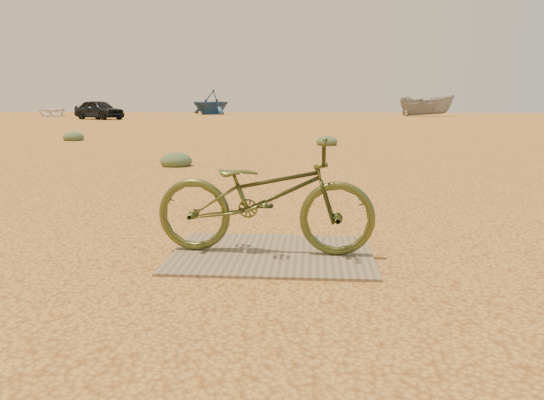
# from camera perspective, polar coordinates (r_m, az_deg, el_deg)

# --- Properties ---
(ground) EXTENTS (120.00, 120.00, 0.00)m
(ground) POSITION_cam_1_polar(r_m,az_deg,el_deg) (4.40, -2.43, -5.13)
(ground) COLOR gold
(ground) RESTS_ON ground
(plywood_board) EXTENTS (1.56, 1.17, 0.02)m
(plywood_board) POSITION_cam_1_polar(r_m,az_deg,el_deg) (4.17, 0.00, -5.82)
(plywood_board) COLOR #7F6D54
(plywood_board) RESTS_ON ground
(bicycle) EXTENTS (1.72, 0.67, 0.89)m
(bicycle) POSITION_cam_1_polar(r_m,az_deg,el_deg) (4.09, -0.79, 0.41)
(bicycle) COLOR #464D21
(bicycle) RESTS_ON plywood_board
(car) EXTENTS (4.24, 3.39, 1.36)m
(car) POSITION_cam_1_polar(r_m,az_deg,el_deg) (39.41, -18.12, 9.22)
(car) COLOR black
(car) RESTS_ON ground
(boat_near_left) EXTENTS (5.13, 5.75, 0.98)m
(boat_near_left) POSITION_cam_1_polar(r_m,az_deg,el_deg) (50.44, -22.66, 8.89)
(boat_near_left) COLOR white
(boat_near_left) RESTS_ON ground
(boat_far_left) EXTENTS (5.92, 6.08, 2.44)m
(boat_far_left) POSITION_cam_1_polar(r_m,az_deg,el_deg) (53.11, -6.56, 10.44)
(boat_far_left) COLOR navy
(boat_far_left) RESTS_ON ground
(boat_mid_right) EXTENTS (4.90, 3.38, 1.78)m
(boat_mid_right) POSITION_cam_1_polar(r_m,az_deg,el_deg) (48.03, 16.25, 9.71)
(boat_mid_right) COLOR gray
(boat_mid_right) RESTS_ON ground
(kale_a) EXTENTS (0.59, 0.59, 0.33)m
(kale_a) POSITION_cam_1_polar(r_m,az_deg,el_deg) (10.17, -10.25, 3.62)
(kale_a) COLOR #556C45
(kale_a) RESTS_ON ground
(kale_b) EXTENTS (0.59, 0.59, 0.33)m
(kale_b) POSITION_cam_1_polar(r_m,az_deg,el_deg) (14.98, 5.92, 5.89)
(kale_b) COLOR #556C45
(kale_b) RESTS_ON ground
(kale_c) EXTENTS (0.64, 0.64, 0.35)m
(kale_c) POSITION_cam_1_polar(r_m,az_deg,el_deg) (17.87, -20.56, 6.02)
(kale_c) COLOR #556C45
(kale_c) RESTS_ON ground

